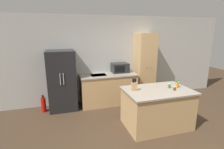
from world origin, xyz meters
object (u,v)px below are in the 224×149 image
Objects in this scene: spice_bottle_short_red at (175,88)px; refrigerator at (62,81)px; knife_block at (134,86)px; spice_bottle_tall_dark at (169,86)px; pantry_cabinet at (145,67)px; fire_extinguisher at (44,104)px; spice_bottle_green_herb at (178,84)px; microwave at (120,68)px; spice_bottle_amber_oil at (177,85)px.

refrigerator is at bearing 144.27° from spice_bottle_short_red.
knife_block is 2.66× the size of spice_bottle_tall_dark.
pantry_cabinet reaches higher than knife_block.
fire_extinguisher is at bearing 145.05° from knife_block.
spice_bottle_green_herb is (1.07, -0.07, -0.02)m from knife_block.
refrigerator reaches higher than spice_bottle_short_red.
spice_bottle_green_herb is (0.21, 0.16, 0.04)m from spice_bottle_short_red.
fire_extinguisher is at bearing -178.08° from pantry_cabinet.
refrigerator is 1.74m from microwave.
microwave is 1.71× the size of knife_block.
refrigerator reaches higher than fire_extinguisher.
microwave is 1.88m from spice_bottle_amber_oil.
spice_bottle_tall_dark is at bearing -33.19° from refrigerator.
spice_bottle_amber_oil is (0.17, -0.04, 0.02)m from spice_bottle_tall_dark.
spice_bottle_amber_oil is 0.07m from spice_bottle_green_herb.
pantry_cabinet is 1.60m from spice_bottle_tall_dark.
spice_bottle_amber_oil is at bearing -6.05° from knife_block.
spice_bottle_amber_oil is (1.01, -0.11, -0.03)m from knife_block.
pantry_cabinet reaches higher than refrigerator.
pantry_cabinet is 19.00× the size of spice_bottle_tall_dark.
spice_bottle_short_red is 0.27m from spice_bottle_green_herb.
spice_bottle_tall_dark is 1.26× the size of spice_bottle_short_red.
knife_block is at bearing 176.03° from spice_bottle_green_herb.
spice_bottle_amber_oil is (-0.01, -1.63, -0.09)m from pantry_cabinet.
microwave is at bearing 175.10° from pantry_cabinet.
microwave is at bearing 114.99° from spice_bottle_amber_oil.
pantry_cabinet reaches higher than spice_bottle_green_herb.
refrigerator is 3.30× the size of microwave.
spice_bottle_amber_oil is 0.33× the size of fire_extinguisher.
microwave is 1.87m from spice_bottle_green_herb.
refrigerator is 2.92m from spice_bottle_short_red.
microwave reaches higher than spice_bottle_amber_oil.
spice_bottle_tall_dark is at bearing -69.40° from microwave.
spice_bottle_green_herb is (0.23, -0.01, 0.03)m from spice_bottle_tall_dark.
spice_bottle_short_red is at bearing -29.71° from fire_extinguisher.
spice_bottle_green_herb is (2.58, -1.54, 0.14)m from refrigerator.
spice_bottle_amber_oil is 3.49m from fire_extinguisher.
refrigerator is 5.65× the size of knife_block.
knife_block is (-0.22, -1.59, -0.07)m from microwave.
spice_bottle_tall_dark is 0.69× the size of spice_bottle_amber_oil.
knife_block reaches higher than spice_bottle_green_herb.
knife_block is 0.90m from spice_bottle_short_red.
spice_bottle_tall_dark is 0.17m from spice_bottle_amber_oil.
refrigerator is 2.97m from spice_bottle_amber_oil.
spice_bottle_tall_dark reaches higher than fire_extinguisher.
fire_extinguisher is at bearing -175.67° from microwave.
refrigerator is 3.48× the size of fire_extinguisher.
refrigerator is 2.53m from pantry_cabinet.
refrigerator is 0.82m from fire_extinguisher.
pantry_cabinet is 1.60m from spice_bottle_green_herb.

